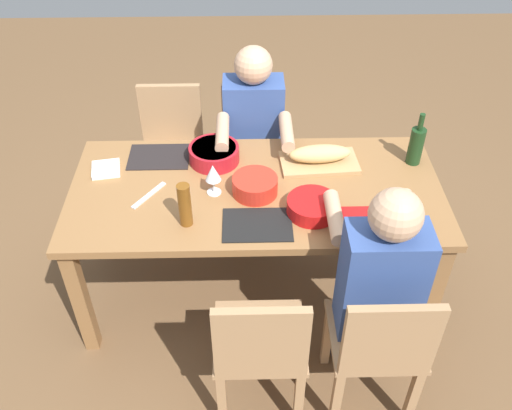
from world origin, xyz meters
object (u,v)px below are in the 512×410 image
at_px(diner_far_left, 379,278).
at_px(serving_bowl_pasta, 312,206).
at_px(wine_glass, 213,174).
at_px(chair_far_left, 380,345).
at_px(serving_bowl_greens, 214,153).
at_px(serving_bowl_salad, 255,185).
at_px(cutting_board, 319,162).
at_px(chair_far_center, 260,347).
at_px(diner_near_center, 254,132).
at_px(bread_loaf, 320,154).
at_px(chair_near_center, 253,145).
at_px(wine_bottle, 416,145).
at_px(napkin_stack, 106,169).
at_px(chair_near_right, 172,146).
at_px(beer_bottle, 185,205).
at_px(dining_table, 256,201).

relative_size(diner_far_left, serving_bowl_pasta, 4.98).
bearing_deg(diner_far_left, wine_glass, -37.06).
distance_m(chair_far_left, serving_bowl_greens, 1.26).
height_order(chair_far_left, serving_bowl_pasta, chair_far_left).
xyz_separation_m(serving_bowl_salad, cutting_board, (-0.34, -0.23, -0.04)).
distance_m(serving_bowl_pasta, wine_glass, 0.50).
relative_size(chair_far_center, wine_glass, 5.12).
bearing_deg(diner_far_left, diner_near_center, -66.00).
bearing_deg(chair_far_left, serving_bowl_pasta, -66.25).
height_order(serving_bowl_pasta, bread_loaf, bread_loaf).
bearing_deg(chair_near_center, wine_bottle, 146.10).
distance_m(serving_bowl_salad, serving_bowl_greens, 0.34).
xyz_separation_m(chair_far_center, napkin_stack, (0.77, -0.91, 0.27)).
relative_size(diner_near_center, chair_near_right, 1.41).
bearing_deg(chair_near_right, chair_far_center, 108.61).
bearing_deg(serving_bowl_pasta, chair_far_center, 65.42).
bearing_deg(chair_far_left, cutting_board, -79.58).
bearing_deg(chair_far_center, diner_far_left, -160.12).
bearing_deg(diner_near_center, bread_loaf, 131.48).
bearing_deg(diner_far_left, cutting_board, -77.15).
xyz_separation_m(chair_near_center, chair_near_right, (0.51, 0.00, 0.00)).
bearing_deg(beer_bottle, serving_bowl_pasta, -173.91).
xyz_separation_m(chair_near_right, serving_bowl_pasta, (-0.77, 0.94, 0.30)).
bearing_deg(bread_loaf, beer_bottle, 33.94).
bearing_deg(diner_near_center, cutting_board, 131.48).
xyz_separation_m(chair_far_left, wine_bottle, (-0.32, -0.95, 0.37)).
bearing_deg(diner_far_left, napkin_stack, -29.75).
xyz_separation_m(dining_table, chair_near_center, (0.00, -0.75, -0.17)).
distance_m(diner_far_left, chair_near_center, 1.43).
relative_size(chair_far_center, serving_bowl_pasta, 3.53).
relative_size(diner_near_center, beer_bottle, 5.45).
bearing_deg(dining_table, serving_bowl_pasta, 143.99).
relative_size(serving_bowl_greens, wine_glass, 1.58).
height_order(diner_far_left, chair_far_center, diner_far_left).
xyz_separation_m(chair_far_center, bread_loaf, (-0.33, -0.95, 0.32)).
distance_m(diner_near_center, cutting_board, 0.51).
distance_m(chair_near_right, bread_loaf, 1.06).
bearing_deg(serving_bowl_pasta, chair_near_center, -74.64).
distance_m(chair_far_left, serving_bowl_salad, 0.93).
bearing_deg(serving_bowl_greens, chair_near_center, -112.31).
bearing_deg(chair_near_center, beer_bottle, 72.07).
relative_size(chair_far_center, serving_bowl_salad, 3.84).
height_order(diner_far_left, wine_glass, diner_far_left).
bearing_deg(serving_bowl_greens, chair_far_center, 102.16).
height_order(dining_table, chair_far_left, chair_far_left).
xyz_separation_m(chair_near_right, napkin_stack, (0.26, 0.60, 0.27)).
xyz_separation_m(diner_far_left, chair_far_center, (0.51, 0.18, -0.21)).
bearing_deg(chair_far_center, serving_bowl_pasta, -114.58).
distance_m(chair_near_right, napkin_stack, 0.70).
height_order(serving_bowl_greens, bread_loaf, bread_loaf).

